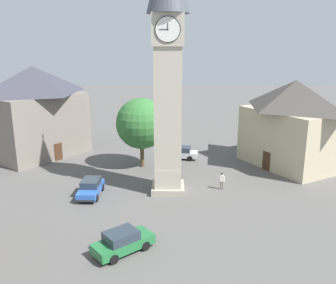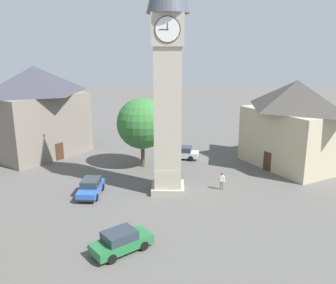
{
  "view_description": "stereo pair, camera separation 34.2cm",
  "coord_description": "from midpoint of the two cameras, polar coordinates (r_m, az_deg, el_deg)",
  "views": [
    {
      "loc": [
        -0.45,
        31.47,
        13.16
      ],
      "look_at": [
        0.0,
        0.0,
        4.82
      ],
      "focal_mm": 37.93,
      "sensor_mm": 36.0,
      "label": 1
    },
    {
      "loc": [
        -0.8,
        31.46,
        13.16
      ],
      "look_at": [
        0.0,
        0.0,
        4.82
      ],
      "focal_mm": 37.93,
      "sensor_mm": 36.0,
      "label": 2
    }
  ],
  "objects": [
    {
      "name": "car_silver_kerb",
      "position": [
        33.61,
        -12.59,
        -7.17
      ],
      "size": [
        1.87,
        4.16,
        1.53
      ],
      "color": "#2D5BB7",
      "rests_on": "ground"
    },
    {
      "name": "tree",
      "position": [
        39.63,
        -4.53,
        2.97
      ],
      "size": [
        5.7,
        5.7,
        7.89
      ],
      "color": "brown",
      "rests_on": "ground"
    },
    {
      "name": "building_corner_back",
      "position": [
        42.41,
        19.21,
        2.92
      ],
      "size": [
        11.89,
        13.04,
        9.79
      ],
      "color": "tan",
      "rests_on": "ground"
    },
    {
      "name": "pedestrian",
      "position": [
        34.43,
        8.35,
        -5.98
      ],
      "size": [
        0.55,
        0.27,
        1.69
      ],
      "color": "#706656",
      "rests_on": "ground"
    },
    {
      "name": "building_terrace_right",
      "position": [
        46.95,
        -20.69,
        4.72
      ],
      "size": [
        13.06,
        13.87,
        11.12
      ],
      "color": "slate",
      "rests_on": "ground"
    },
    {
      "name": "ground_plane",
      "position": [
        34.11,
        -0.29,
        -7.85
      ],
      "size": [
        200.0,
        200.0,
        0.0
      ],
      "primitive_type": "plane",
      "color": "#565451"
    },
    {
      "name": "clock_tower",
      "position": [
        31.47,
        -0.32,
        15.67
      ],
      "size": [
        3.68,
        3.68,
        23.2
      ],
      "color": "#A59C89",
      "rests_on": "ground"
    },
    {
      "name": "car_red_corner",
      "position": [
        43.49,
        1.87,
        -1.72
      ],
      "size": [
        4.35,
        2.33,
        1.53
      ],
      "color": "silver",
      "rests_on": "ground"
    },
    {
      "name": "car_blue_kerb",
      "position": [
        24.6,
        -7.68,
        -15.56
      ],
      "size": [
        4.24,
        3.95,
        1.53
      ],
      "color": "#236B38",
      "rests_on": "ground"
    }
  ]
}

